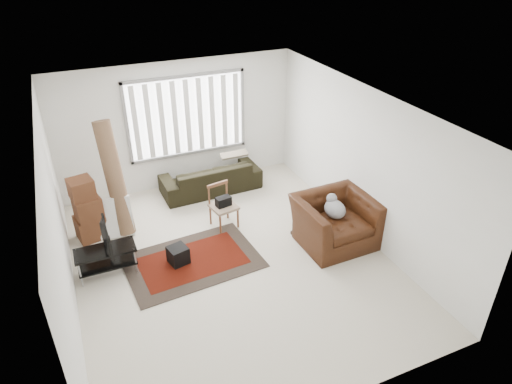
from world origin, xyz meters
TOP-DOWN VIEW (x-y plane):
  - room at (0.03, 0.51)m, footprint 6.00×6.02m
  - persian_rug at (-0.61, 0.24)m, footprint 2.29×1.62m
  - tv_stand at (-1.95, 0.51)m, footprint 0.95×0.43m
  - tv at (-1.95, 0.51)m, footprint 0.10×0.77m
  - subwoofer at (-0.83, 0.30)m, footprint 0.36×0.36m
  - moving_boxes at (-2.08, 1.66)m, footprint 0.56×0.53m
  - white_flatpack at (-1.65, 1.53)m, footprint 0.62×0.28m
  - rolled_rug at (-1.52, 1.74)m, footprint 0.45×0.85m
  - sofa at (0.47, 2.45)m, footprint 2.12×0.96m
  - side_chair at (0.26, 1.07)m, footprint 0.52×0.52m
  - armchair at (1.90, -0.22)m, footprint 1.37×1.20m

SIDE VIEW (x-z plane):
  - persian_rug at x=-0.61m, z-range 0.00..0.02m
  - subwoofer at x=-0.83m, z-range 0.02..0.32m
  - tv_stand at x=-1.95m, z-range 0.11..0.58m
  - white_flatpack at x=-1.65m, z-range 0.00..0.77m
  - sofa at x=0.47m, z-range 0.00..0.80m
  - side_chair at x=0.26m, z-range 0.04..0.88m
  - armchair at x=1.90m, z-range 0.00..1.00m
  - moving_boxes at x=-2.08m, z-range -0.04..1.14m
  - tv at x=-1.95m, z-range 0.47..0.92m
  - rolled_rug at x=-1.52m, z-range 0.00..2.10m
  - room at x=0.03m, z-range 0.40..3.11m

